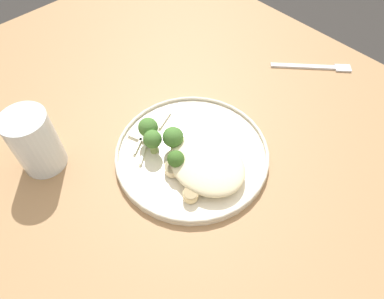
% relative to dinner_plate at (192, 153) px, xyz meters
% --- Properties ---
extents(ground, '(6.00, 6.00, 0.00)m').
position_rel_dinner_plate_xyz_m(ground, '(-0.04, -0.01, -0.75)').
color(ground, '#2D2B28').
extents(wooden_dining_table, '(1.40, 1.00, 0.74)m').
position_rel_dinner_plate_xyz_m(wooden_dining_table, '(-0.04, -0.01, -0.09)').
color(wooden_dining_table, '#9E754C').
rests_on(wooden_dining_table, ground).
extents(dinner_plate, '(0.29, 0.29, 0.02)m').
position_rel_dinner_plate_xyz_m(dinner_plate, '(0.00, 0.00, 0.00)').
color(dinner_plate, beige).
rests_on(dinner_plate, wooden_dining_table).
extents(noodle_bed, '(0.15, 0.12, 0.04)m').
position_rel_dinner_plate_xyz_m(noodle_bed, '(-0.05, 0.01, 0.02)').
color(noodle_bed, beige).
rests_on(noodle_bed, dinner_plate).
extents(seared_scallop_center_golden, '(0.03, 0.03, 0.01)m').
position_rel_dinner_plate_xyz_m(seared_scallop_center_golden, '(-0.04, 0.03, 0.01)').
color(seared_scallop_center_golden, '#DBB77A').
rests_on(seared_scallop_center_golden, dinner_plate).
extents(seared_scallop_tiny_bay, '(0.03, 0.03, 0.02)m').
position_rel_dinner_plate_xyz_m(seared_scallop_tiny_bay, '(-0.07, 0.07, 0.01)').
color(seared_scallop_tiny_bay, '#E5C689').
rests_on(seared_scallop_tiny_bay, dinner_plate).
extents(seared_scallop_half_hidden, '(0.03, 0.03, 0.01)m').
position_rel_dinner_plate_xyz_m(seared_scallop_half_hidden, '(-0.01, 0.05, 0.01)').
color(seared_scallop_half_hidden, beige).
rests_on(seared_scallop_half_hidden, dinner_plate).
extents(seared_scallop_front_small, '(0.03, 0.03, 0.01)m').
position_rel_dinner_plate_xyz_m(seared_scallop_front_small, '(-0.05, 0.02, 0.01)').
color(seared_scallop_front_small, '#DBB77A').
rests_on(seared_scallop_front_small, dinner_plate).
extents(seared_scallop_large_seared, '(0.03, 0.03, 0.02)m').
position_rel_dinner_plate_xyz_m(seared_scallop_large_seared, '(-0.07, -0.02, 0.01)').
color(seared_scallop_large_seared, beige).
rests_on(seared_scallop_large_seared, dinner_plate).
extents(seared_scallop_right_edge, '(0.03, 0.03, 0.01)m').
position_rel_dinner_plate_xyz_m(seared_scallop_right_edge, '(0.00, 0.03, 0.01)').
color(seared_scallop_right_edge, '#DBB77A').
rests_on(seared_scallop_right_edge, dinner_plate).
extents(broccoli_floret_front_edge, '(0.03, 0.03, 0.05)m').
position_rel_dinner_plate_xyz_m(broccoli_floret_front_edge, '(0.05, 0.05, 0.04)').
color(broccoli_floret_front_edge, '#89A356').
rests_on(broccoli_floret_front_edge, dinner_plate).
extents(broccoli_floret_small_sprig, '(0.04, 0.04, 0.06)m').
position_rel_dinner_plate_xyz_m(broccoli_floret_small_sprig, '(0.08, 0.04, 0.04)').
color(broccoli_floret_small_sprig, '#89A356').
rests_on(broccoli_floret_small_sprig, dinner_plate).
extents(broccoli_floret_rear_charred, '(0.04, 0.04, 0.05)m').
position_rel_dinner_plate_xyz_m(broccoli_floret_rear_charred, '(0.03, 0.02, 0.04)').
color(broccoli_floret_rear_charred, '#89A356').
rests_on(broccoli_floret_rear_charred, dinner_plate).
extents(broccoli_floret_beside_noodles, '(0.03, 0.03, 0.05)m').
position_rel_dinner_plate_xyz_m(broccoli_floret_beside_noodles, '(-0.01, 0.05, 0.03)').
color(broccoli_floret_beside_noodles, '#7A994C').
rests_on(broccoli_floret_beside_noodles, dinner_plate).
extents(onion_sliver_short_strip, '(0.02, 0.05, 0.00)m').
position_rel_dinner_plate_xyz_m(onion_sliver_short_strip, '(0.10, -0.01, 0.01)').
color(onion_sliver_short_strip, silver).
rests_on(onion_sliver_short_strip, dinner_plate).
extents(onion_sliver_long_sliver, '(0.03, 0.04, 0.00)m').
position_rel_dinner_plate_xyz_m(onion_sliver_long_sliver, '(0.06, 0.07, 0.01)').
color(onion_sliver_long_sliver, silver).
rests_on(onion_sliver_long_sliver, dinner_plate).
extents(onion_sliver_curled_piece, '(0.05, 0.02, 0.00)m').
position_rel_dinner_plate_xyz_m(onion_sliver_curled_piece, '(0.09, 0.05, 0.01)').
color(onion_sliver_curled_piece, silver).
rests_on(onion_sliver_curled_piece, dinner_plate).
extents(onion_sliver_pale_crescent, '(0.02, 0.04, 0.00)m').
position_rel_dinner_plate_xyz_m(onion_sliver_pale_crescent, '(0.08, 0.07, 0.01)').
color(onion_sliver_pale_crescent, silver).
rests_on(onion_sliver_pale_crescent, dinner_plate).
extents(water_glass, '(0.08, 0.08, 0.12)m').
position_rel_dinner_plate_xyz_m(water_glass, '(0.18, 0.21, 0.05)').
color(water_glass, silver).
rests_on(water_glass, wooden_dining_table).
extents(dinner_fork, '(0.15, 0.14, 0.00)m').
position_rel_dinner_plate_xyz_m(dinner_fork, '(-0.01, -0.38, -0.01)').
color(dinner_fork, silver).
rests_on(dinner_fork, wooden_dining_table).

